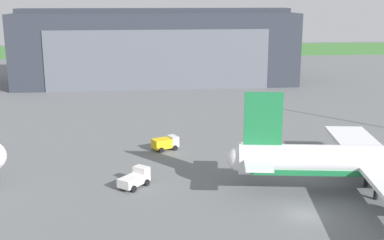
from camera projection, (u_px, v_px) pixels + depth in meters
The scene contains 5 objects.
ground_plane at pixel (305, 215), 57.42m from camera, with size 440.00×440.00×0.00m, color slate.
grass_field_strip at pixel (178, 50), 236.22m from camera, with size 440.00×56.00×0.08m, color #407C36.
maintenance_hangar at pixel (156, 47), 146.72m from camera, with size 79.67×30.32×21.65m.
stair_truck at pixel (165, 143), 81.93m from camera, with size 4.72×3.75×2.16m.
ops_van at pixel (135, 178), 65.91m from camera, with size 4.49×4.79×2.43m.
Camera 1 is at (-18.75, -51.28, 24.79)m, focal length 45.96 mm.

